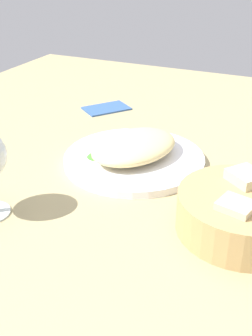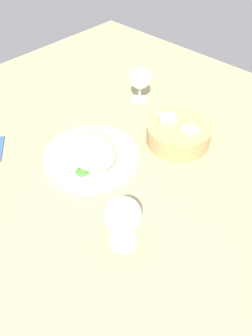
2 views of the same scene
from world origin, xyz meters
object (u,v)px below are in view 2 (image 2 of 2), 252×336
at_px(plate, 92,156).
at_px(wine_glass_far, 140,79).
at_px(wine_glass_near, 123,217).
at_px(bread_basket, 178,133).

relative_size(plate, wine_glass_far, 2.22).
bearing_deg(wine_glass_near, bread_basket, 108.39).
xyz_separation_m(plate, bread_basket, (0.13, 0.23, 0.02)).
bearing_deg(wine_glass_near, wine_glass_far, 127.88).
bearing_deg(wine_glass_far, bread_basket, -20.96).
xyz_separation_m(bread_basket, wine_glass_far, (-0.23, 0.09, 0.05)).
xyz_separation_m(plate, wine_glass_near, (0.25, -0.13, 0.09)).
distance_m(wine_glass_near, wine_glass_far, 0.57).
distance_m(plate, wine_glass_near, 0.30).
bearing_deg(wine_glass_far, plate, -72.78).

